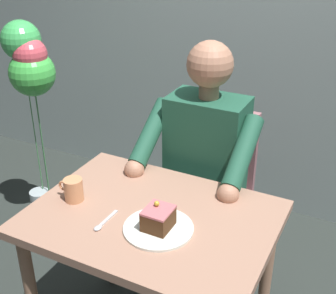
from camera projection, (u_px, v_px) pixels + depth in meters
name	position (u px, v px, depth m)	size (l,w,h in m)	color
dining_table	(152.00, 237.00, 1.78)	(0.93, 0.68, 0.74)	tan
chair	(211.00, 188.00, 2.34)	(0.42, 0.42, 0.91)	#A56A71
seated_person	(200.00, 174.00, 2.13)	(0.53, 0.58, 1.29)	#225942
dessert_plate	(158.00, 228.00, 1.64)	(0.26, 0.26, 0.01)	white
cake_slice	(158.00, 218.00, 1.62)	(0.10, 0.11, 0.10)	#4C2B14
coffee_cup	(73.00, 189.00, 1.80)	(0.11, 0.08, 0.09)	tan
dessert_spoon	(103.00, 223.00, 1.67)	(0.03, 0.14, 0.01)	silver
balloon_display	(30.00, 74.00, 2.49)	(0.29, 0.26, 1.27)	#B2C1C6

